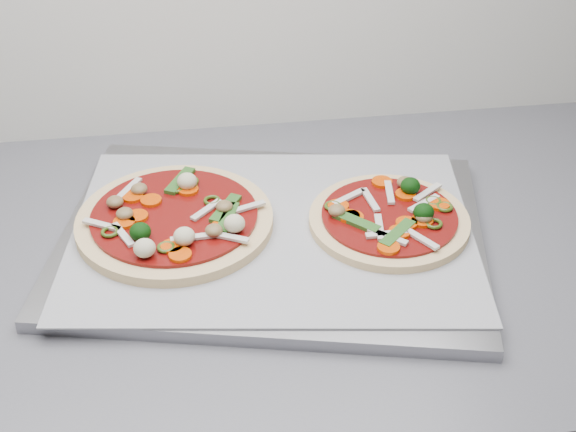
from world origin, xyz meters
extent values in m
cube|color=gray|center=(-0.68, 1.32, 0.91)|extent=(0.55, 0.46, 0.02)
cube|color=#A0A0A5|center=(-0.68, 1.32, 0.92)|extent=(0.50, 0.40, 0.00)
cylinder|color=tan|center=(-0.80, 1.34, 0.92)|extent=(0.28, 0.28, 0.01)
cylinder|color=maroon|center=(-0.80, 1.34, 0.93)|extent=(0.24, 0.24, 0.00)
cylinder|color=#EA5700|center=(-0.82, 1.37, 0.94)|extent=(0.04, 0.04, 0.00)
cylinder|color=#EA5700|center=(-0.80, 1.27, 0.94)|extent=(0.03, 0.03, 0.00)
cube|color=#356421|center=(-0.74, 1.32, 0.94)|extent=(0.03, 0.06, 0.00)
ellipsoid|color=beige|center=(-0.79, 1.28, 0.94)|extent=(0.03, 0.03, 0.02)
ellipsoid|color=brown|center=(-0.85, 1.34, 0.94)|extent=(0.02, 0.02, 0.01)
cube|color=beige|center=(-0.88, 1.33, 0.94)|extent=(0.05, 0.03, 0.00)
torus|color=#314810|center=(-0.78, 1.39, 0.94)|extent=(0.03, 0.03, 0.00)
cylinder|color=#EA5700|center=(-0.84, 1.34, 0.94)|extent=(0.03, 0.03, 0.00)
cylinder|color=#EA5700|center=(-0.85, 1.33, 0.94)|extent=(0.03, 0.03, 0.00)
cylinder|color=#EA5700|center=(-0.78, 1.38, 0.94)|extent=(0.03, 0.03, 0.00)
cube|color=#356421|center=(-0.79, 1.41, 0.94)|extent=(0.04, 0.06, 0.00)
cylinder|color=#EA5700|center=(-0.84, 1.38, 0.94)|extent=(0.03, 0.03, 0.00)
ellipsoid|color=beige|center=(-0.78, 1.39, 0.94)|extent=(0.03, 0.03, 0.02)
ellipsoid|color=black|center=(-0.83, 1.30, 0.94)|extent=(0.03, 0.03, 0.02)
cube|color=#356421|center=(-0.74, 1.34, 0.94)|extent=(0.04, 0.06, 0.00)
ellipsoid|color=beige|center=(-0.83, 1.26, 0.94)|extent=(0.03, 0.03, 0.02)
cube|color=beige|center=(-0.85, 1.40, 0.94)|extent=(0.03, 0.05, 0.00)
cube|color=beige|center=(-0.74, 1.28, 0.94)|extent=(0.05, 0.03, 0.00)
ellipsoid|color=brown|center=(-0.74, 1.34, 0.94)|extent=(0.02, 0.02, 0.01)
torus|color=#314810|center=(-0.77, 1.40, 0.94)|extent=(0.03, 0.03, 0.00)
cylinder|color=#EA5700|center=(-0.74, 1.30, 0.94)|extent=(0.03, 0.03, 0.00)
cube|color=beige|center=(-0.78, 1.29, 0.94)|extent=(0.05, 0.01, 0.00)
torus|color=#314810|center=(-0.87, 1.31, 0.94)|extent=(0.02, 0.02, 0.00)
ellipsoid|color=brown|center=(-0.75, 1.29, 0.94)|extent=(0.03, 0.03, 0.01)
torus|color=#314810|center=(-0.79, 1.39, 0.94)|extent=(0.03, 0.03, 0.00)
ellipsoid|color=brown|center=(-0.86, 1.36, 0.94)|extent=(0.03, 0.03, 0.01)
ellipsoid|color=brown|center=(-0.84, 1.39, 0.94)|extent=(0.02, 0.02, 0.01)
cylinder|color=#EA5700|center=(-0.79, 1.26, 0.94)|extent=(0.03, 0.03, 0.00)
cube|color=beige|center=(-0.85, 1.30, 0.94)|extent=(0.03, 0.05, 0.00)
torus|color=#314810|center=(-0.81, 1.27, 0.94)|extent=(0.03, 0.03, 0.00)
cube|color=beige|center=(-0.71, 1.34, 0.94)|extent=(0.05, 0.02, 0.00)
torus|color=#314810|center=(-0.75, 1.36, 0.94)|extent=(0.02, 0.02, 0.00)
cube|color=beige|center=(-0.76, 1.34, 0.94)|extent=(0.04, 0.04, 0.00)
ellipsoid|color=beige|center=(-0.73, 1.30, 0.94)|extent=(0.03, 0.03, 0.02)
cylinder|color=tan|center=(-0.55, 1.31, 0.92)|extent=(0.19, 0.19, 0.01)
cylinder|color=maroon|center=(-0.55, 1.31, 0.93)|extent=(0.16, 0.16, 0.00)
cube|color=beige|center=(-0.59, 1.34, 0.93)|extent=(0.05, 0.03, 0.00)
cube|color=beige|center=(-0.56, 1.27, 0.93)|extent=(0.05, 0.01, 0.00)
ellipsoid|color=brown|center=(-0.52, 1.36, 0.94)|extent=(0.03, 0.03, 0.01)
cylinder|color=#EA5700|center=(-0.55, 1.27, 0.93)|extent=(0.04, 0.04, 0.00)
cube|color=beige|center=(-0.57, 1.28, 0.93)|extent=(0.01, 0.05, 0.00)
cube|color=#356421|center=(-0.59, 1.29, 0.93)|extent=(0.05, 0.05, 0.00)
ellipsoid|color=black|center=(-0.51, 1.35, 0.94)|extent=(0.03, 0.03, 0.02)
cube|color=beige|center=(-0.50, 1.32, 0.93)|extent=(0.04, 0.03, 0.00)
cylinder|color=#EA5700|center=(-0.54, 1.28, 0.93)|extent=(0.04, 0.04, 0.00)
cube|color=beige|center=(-0.54, 1.35, 0.93)|extent=(0.01, 0.05, 0.00)
cylinder|color=#EA5700|center=(-0.49, 1.31, 0.93)|extent=(0.04, 0.04, 0.00)
cylinder|color=#EA5700|center=(-0.60, 1.31, 0.93)|extent=(0.03, 0.03, 0.00)
cylinder|color=#EA5700|center=(-0.52, 1.34, 0.93)|extent=(0.03, 0.03, 0.00)
torus|color=#314810|center=(-0.49, 1.32, 0.93)|extent=(0.03, 0.03, 0.00)
ellipsoid|color=brown|center=(-0.51, 1.29, 0.94)|extent=(0.02, 0.02, 0.01)
cylinder|color=#EA5700|center=(-0.61, 1.33, 0.93)|extent=(0.03, 0.03, 0.00)
ellipsoid|color=black|center=(-0.51, 1.29, 0.94)|extent=(0.03, 0.03, 0.02)
ellipsoid|color=brown|center=(-0.61, 1.31, 0.94)|extent=(0.02, 0.02, 0.01)
cube|color=beige|center=(-0.49, 1.34, 0.93)|extent=(0.04, 0.04, 0.00)
torus|color=#314810|center=(-0.51, 1.28, 0.93)|extent=(0.03, 0.03, 0.00)
cylinder|color=#EA5700|center=(-0.54, 1.37, 0.93)|extent=(0.03, 0.03, 0.00)
cylinder|color=#EA5700|center=(-0.52, 1.29, 0.93)|extent=(0.04, 0.04, 0.00)
cylinder|color=#EA5700|center=(-0.59, 1.30, 0.93)|extent=(0.03, 0.03, 0.00)
cube|color=#356421|center=(-0.55, 1.27, 0.93)|extent=(0.05, 0.05, 0.00)
cube|color=beige|center=(-0.56, 1.26, 0.93)|extent=(0.04, 0.04, 0.00)
cube|color=beige|center=(-0.57, 1.34, 0.93)|extent=(0.01, 0.05, 0.00)
torus|color=#314810|center=(-0.61, 1.33, 0.93)|extent=(0.03, 0.03, 0.00)
cube|color=beige|center=(-0.53, 1.25, 0.93)|extent=(0.03, 0.04, 0.00)
torus|color=#314810|center=(-0.48, 1.31, 0.93)|extent=(0.03, 0.03, 0.00)
cylinder|color=#EA5700|center=(-0.57, 1.24, 0.93)|extent=(0.03, 0.03, 0.00)
camera|label=1|loc=(-0.78, 0.57, 1.46)|focal=50.00mm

